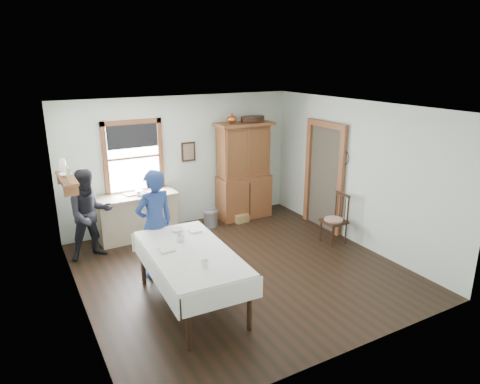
% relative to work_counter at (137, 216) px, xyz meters
% --- Properties ---
extents(room, '(5.01, 5.01, 2.70)m').
position_rel_work_counter_xyz_m(room, '(1.10, -2.16, 0.91)').
color(room, black).
rests_on(room, ground).
extents(window, '(1.18, 0.07, 1.48)m').
position_rel_work_counter_xyz_m(window, '(0.10, 0.31, 1.19)').
color(window, white).
rests_on(window, room).
extents(doorway, '(0.09, 1.14, 2.22)m').
position_rel_work_counter_xyz_m(doorway, '(3.55, -1.31, 0.72)').
color(doorway, '#453D31').
rests_on(doorway, room).
extents(wall_shelf, '(0.24, 1.00, 0.44)m').
position_rel_work_counter_xyz_m(wall_shelf, '(-1.27, -0.62, 1.13)').
color(wall_shelf, brown).
rests_on(wall_shelf, room).
extents(framed_picture, '(0.30, 0.04, 0.40)m').
position_rel_work_counter_xyz_m(framed_picture, '(1.25, 0.30, 1.11)').
color(framed_picture, black).
rests_on(framed_picture, room).
extents(rug_beater, '(0.01, 0.27, 0.27)m').
position_rel_work_counter_xyz_m(rug_beater, '(3.55, -1.86, 1.28)').
color(rug_beater, black).
rests_on(rug_beater, room).
extents(work_counter, '(1.56, 0.62, 0.89)m').
position_rel_work_counter_xyz_m(work_counter, '(0.00, 0.00, 0.00)').
color(work_counter, tan).
rests_on(work_counter, room).
extents(china_hutch, '(1.25, 0.60, 2.11)m').
position_rel_work_counter_xyz_m(china_hutch, '(2.41, 0.01, 0.61)').
color(china_hutch, brown).
rests_on(china_hutch, room).
extents(dining_table, '(1.19, 2.15, 0.85)m').
position_rel_work_counter_xyz_m(dining_table, '(-0.03, -2.77, -0.02)').
color(dining_table, white).
rests_on(dining_table, room).
extents(spindle_chair, '(0.45, 0.45, 0.98)m').
position_rel_work_counter_xyz_m(spindle_chair, '(3.20, -2.08, 0.05)').
color(spindle_chair, black).
rests_on(spindle_chair, room).
extents(pail, '(0.36, 0.36, 0.32)m').
position_rel_work_counter_xyz_m(pail, '(1.52, -0.14, -0.28)').
color(pail, '#A2A5AB').
rests_on(pail, room).
extents(wicker_basket, '(0.32, 0.23, 0.18)m').
position_rel_work_counter_xyz_m(wicker_basket, '(2.19, -0.25, -0.35)').
color(wicker_basket, '#9B7C46').
rests_on(wicker_basket, room).
extents(woman_blue, '(0.67, 0.51, 1.65)m').
position_rel_work_counter_xyz_m(woman_blue, '(-0.16, -1.67, 0.38)').
color(woman_blue, navy).
rests_on(woman_blue, room).
extents(figure_dark, '(0.77, 0.63, 1.50)m').
position_rel_work_counter_xyz_m(figure_dark, '(-0.95, -0.47, 0.30)').
color(figure_dark, black).
rests_on(figure_dark, room).
extents(table_cup_a, '(0.13, 0.13, 0.10)m').
position_rel_work_counter_xyz_m(table_cup_a, '(-0.02, -2.40, 0.45)').
color(table_cup_a, white).
rests_on(table_cup_a, dining_table).
extents(table_cup_b, '(0.13, 0.13, 0.10)m').
position_rel_work_counter_xyz_m(table_cup_b, '(-0.05, -3.31, 0.45)').
color(table_cup_b, white).
rests_on(table_cup_b, dining_table).
extents(table_bowl, '(0.22, 0.22, 0.05)m').
position_rel_work_counter_xyz_m(table_bowl, '(0.08, -2.02, 0.43)').
color(table_bowl, white).
rests_on(table_bowl, dining_table).
extents(counter_book, '(0.21, 0.25, 0.02)m').
position_rel_work_counter_xyz_m(counter_book, '(-0.20, 0.05, 0.45)').
color(counter_book, '#806D55').
rests_on(counter_book, work_counter).
extents(counter_bowl, '(0.21, 0.21, 0.06)m').
position_rel_work_counter_xyz_m(counter_bowl, '(0.13, -0.15, 0.47)').
color(counter_bowl, white).
rests_on(counter_bowl, work_counter).
extents(shelf_bowl, '(0.22, 0.22, 0.05)m').
position_rel_work_counter_xyz_m(shelf_bowl, '(-1.27, -0.61, 1.15)').
color(shelf_bowl, white).
rests_on(shelf_bowl, wall_shelf).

